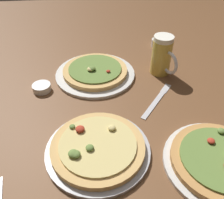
{
  "coord_description": "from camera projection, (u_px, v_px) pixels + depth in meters",
  "views": [
    {
      "loc": [
        -0.07,
        -0.67,
        0.58
      ],
      "look_at": [
        0.0,
        0.0,
        0.02
      ],
      "focal_mm": 39.46,
      "sensor_mm": 36.0,
      "label": 1
    }
  ],
  "objects": [
    {
      "name": "pizza_plate_side",
      "position": [
        219.0,
        161.0,
        0.68
      ],
      "size": [
        0.3,
        0.3,
        0.05
      ],
      "color": "silver",
      "rests_on": "ground_plane"
    },
    {
      "name": "pizza_plate_near",
      "position": [
        98.0,
        148.0,
        0.71
      ],
      "size": [
        0.31,
        0.31,
        0.05
      ],
      "color": "#B2B2B7",
      "rests_on": "ground_plane"
    },
    {
      "name": "ground_plane",
      "position": [
        112.0,
        107.0,
        0.9
      ],
      "size": [
        2.4,
        2.4,
        0.03
      ],
      "primitive_type": "cube",
      "color": "brown"
    },
    {
      "name": "ramekin_butter",
      "position": [
        158.0,
        43.0,
        1.22
      ],
      "size": [
        0.06,
        0.06,
        0.04
      ],
      "primitive_type": "cylinder",
      "color": "white",
      "rests_on": "ground_plane"
    },
    {
      "name": "beer_mug_dark",
      "position": [
        162.0,
        56.0,
        0.99
      ],
      "size": [
        0.08,
        0.13,
        0.16
      ],
      "color": "gold",
      "rests_on": "ground_plane"
    },
    {
      "name": "ramekin_sauce",
      "position": [
        42.0,
        87.0,
        0.94
      ],
      "size": [
        0.07,
        0.07,
        0.03
      ],
      "primitive_type": "cylinder",
      "color": "white",
      "rests_on": "ground_plane"
    },
    {
      "name": "pizza_plate_far",
      "position": [
        95.0,
        72.0,
        1.02
      ],
      "size": [
        0.33,
        0.33,
        0.05
      ],
      "color": "silver",
      "rests_on": "ground_plane"
    },
    {
      "name": "knife_right",
      "position": [
        157.0,
        100.0,
        0.9
      ],
      "size": [
        0.16,
        0.2,
        0.01
      ],
      "color": "silver",
      "rests_on": "ground_plane"
    }
  ]
}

